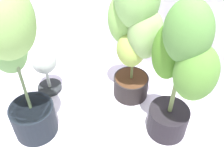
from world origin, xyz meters
The scene contains 5 objects.
ground_plane centered at (0.00, 0.00, 0.00)m, with size 8.00×8.00×0.00m, color silver.
potted_plant_back_right centered at (0.36, 0.36, 0.52)m, with size 0.43×0.31×0.90m.
potted_plant_front_left centered at (-0.33, -0.13, 0.58)m, with size 0.33×0.30×1.00m.
potted_plant_back_center centered at (-0.01, 0.50, 0.57)m, with size 0.43×0.35×0.98m.
floor_fan centered at (-0.53, 0.18, 0.24)m, with size 0.19×0.19×0.36m.
Camera 1 is at (0.67, -0.65, 1.38)m, focal length 41.24 mm.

